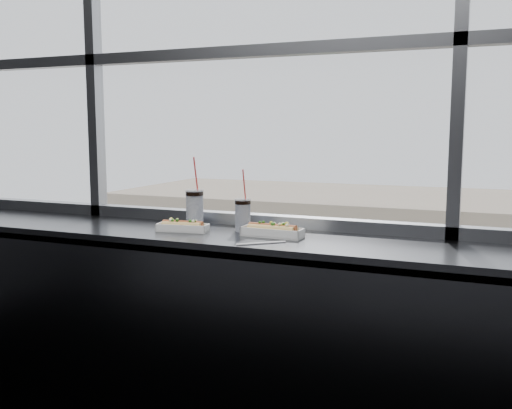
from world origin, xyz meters
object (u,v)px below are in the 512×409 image
at_px(loose_straw, 261,243).
at_px(pedestrian_a, 364,327).
at_px(car_near_a, 109,401).
at_px(car_far_a, 270,350).
at_px(tree_center, 485,317).
at_px(hotdog_tray_right, 272,230).
at_px(pedestrian_b, 430,349).
at_px(hotdog_tray_left, 183,226).
at_px(soda_cup_right, 243,213).
at_px(tree_left, 309,283).
at_px(wrapper, 168,226).
at_px(soda_cup_left, 195,206).

bearing_deg(loose_straw, pedestrian_a, 60.18).
height_order(car_near_a, car_far_a, car_near_a).
bearing_deg(tree_center, loose_straw, -92.07).
height_order(hotdog_tray_right, pedestrian_b, hotdog_tray_right).
bearing_deg(hotdog_tray_left, soda_cup_right, 14.96).
height_order(hotdog_tray_left, car_near_a, hotdog_tray_left).
distance_m(loose_straw, car_far_a, 28.40).
relative_size(hotdog_tray_left, tree_left, 0.05).
bearing_deg(tree_left, wrapper, -74.43).
xyz_separation_m(loose_straw, car_near_a, (-13.59, 16.46, -10.93)).
xyz_separation_m(hotdog_tray_right, pedestrian_a, (-5.42, 29.42, -10.96)).
relative_size(loose_straw, car_near_a, 0.03).
height_order(wrapper, pedestrian_b, wrapper).
bearing_deg(hotdog_tray_right, tree_center, 89.39).
distance_m(tree_left, tree_center, 9.53).
relative_size(hotdog_tray_right, pedestrian_b, 0.15).
bearing_deg(wrapper, hotdog_tray_left, -19.09).
xyz_separation_m(car_near_a, pedestrian_b, (12.00, 11.60, -0.14)).
bearing_deg(wrapper, loose_straw, -17.54).
xyz_separation_m(hotdog_tray_left, soda_cup_right, (0.28, 0.12, 0.06)).
xyz_separation_m(car_near_a, tree_center, (14.62, 12.00, 1.82)).
relative_size(car_far_a, tree_center, 1.42).
relative_size(hotdog_tray_left, wrapper, 2.47).
relative_size(car_far_a, pedestrian_b, 3.15).
distance_m(car_far_a, tree_center, 11.28).
relative_size(loose_straw, tree_center, 0.05).
bearing_deg(hotdog_tray_left, tree_center, 78.82).
height_order(hotdog_tray_right, soda_cup_left, soda_cup_left).
xyz_separation_m(soda_cup_left, soda_cup_right, (0.30, -0.06, -0.02)).
bearing_deg(loose_straw, pedestrian_b, 53.02).
distance_m(hotdog_tray_left, soda_cup_right, 0.31).
xyz_separation_m(tree_left, tree_center, (9.50, -0.00, -0.80)).
height_order(tree_left, tree_center, tree_left).
height_order(soda_cup_right, pedestrian_a, soda_cup_right).
bearing_deg(tree_center, soda_cup_left, -93.13).
distance_m(hotdog_tray_right, wrapper, 0.57).
bearing_deg(wrapper, soda_cup_right, 11.77).
height_order(loose_straw, pedestrian_b, loose_straw).
xyz_separation_m(soda_cup_left, pedestrian_b, (-1.08, 27.73, -11.17)).
distance_m(loose_straw, car_near_a, 23.97).
bearing_deg(wrapper, car_near_a, 128.62).
xyz_separation_m(wrapper, car_far_a, (-8.75, 24.27, -11.01)).
relative_size(hotdog_tray_right, soda_cup_right, 0.96).
relative_size(hotdog_tray_right, car_near_a, 0.04).
height_order(hotdog_tray_right, loose_straw, hotdog_tray_right).
bearing_deg(soda_cup_left, soda_cup_right, -10.72).
xyz_separation_m(hotdog_tray_right, loose_straw, (0.02, -0.19, -0.03)).
xyz_separation_m(car_near_a, tree_left, (5.12, 12.00, 2.62)).
bearing_deg(car_near_a, tree_left, -22.47).
height_order(soda_cup_right, loose_straw, soda_cup_right).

